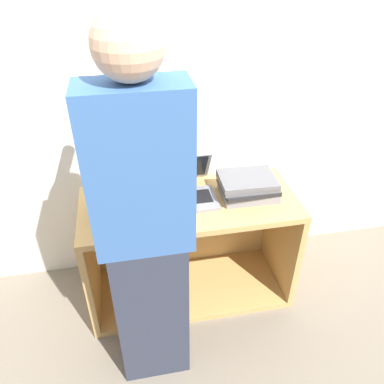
{
  "coord_description": "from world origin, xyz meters",
  "views": [
    {
      "loc": [
        -0.31,
        -1.42,
        1.95
      ],
      "look_at": [
        0.0,
        0.19,
        0.84
      ],
      "focal_mm": 35.0,
      "sensor_mm": 36.0,
      "label": 1
    }
  ],
  "objects_px": {
    "laptop_stack_right": "(248,186)",
    "person": "(145,233)",
    "laptop_open": "(187,189)",
    "laptop_stack_left": "(127,196)"
  },
  "relations": [
    {
      "from": "laptop_stack_left",
      "to": "laptop_open",
      "type": "bearing_deg",
      "value": 10.1
    },
    {
      "from": "laptop_open",
      "to": "person",
      "type": "bearing_deg",
      "value": -118.11
    },
    {
      "from": "laptop_open",
      "to": "person",
      "type": "height_order",
      "value": "person"
    },
    {
      "from": "laptop_stack_right",
      "to": "person",
      "type": "relative_size",
      "value": 0.18
    },
    {
      "from": "laptop_stack_right",
      "to": "person",
      "type": "height_order",
      "value": "person"
    },
    {
      "from": "laptop_stack_left",
      "to": "laptop_stack_right",
      "type": "height_order",
      "value": "laptop_stack_left"
    },
    {
      "from": "laptop_open",
      "to": "laptop_stack_right",
      "type": "xyz_separation_m",
      "value": [
        0.34,
        -0.06,
        0.01
      ]
    },
    {
      "from": "laptop_stack_left",
      "to": "person",
      "type": "bearing_deg",
      "value": -82.1
    },
    {
      "from": "laptop_open",
      "to": "laptop_stack_right",
      "type": "bearing_deg",
      "value": -9.58
    },
    {
      "from": "laptop_stack_right",
      "to": "person",
      "type": "xyz_separation_m",
      "value": [
        -0.62,
        -0.46,
        0.13
      ]
    }
  ]
}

